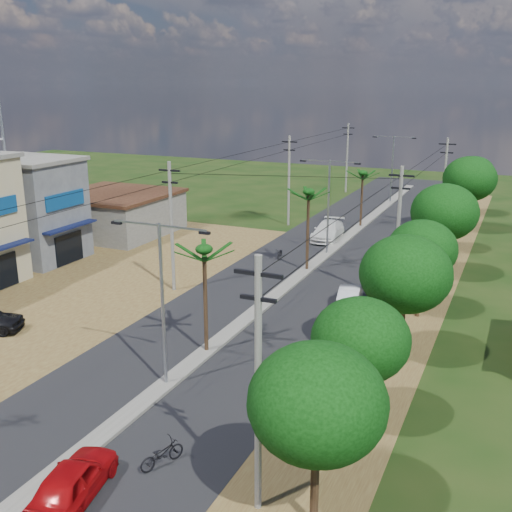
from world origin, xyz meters
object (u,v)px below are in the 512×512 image
(car_red_near, at_px, (73,481))
(car_silver_mid, at_px, (350,295))
(car_white_far, at_px, (328,231))
(moto_rider_east, at_px, (162,455))

(car_red_near, xyz_separation_m, car_silver_mid, (3.50, 22.65, -0.09))
(car_red_near, height_order, car_white_far, car_white_far)
(car_white_far, bearing_deg, moto_rider_east, -86.69)
(car_red_near, bearing_deg, moto_rider_east, -133.25)
(car_red_near, relative_size, moto_rider_east, 2.25)
(car_white_far, xyz_separation_m, moto_rider_east, (4.75, -35.35, -0.32))
(car_silver_mid, xyz_separation_m, car_white_far, (-6.50, 15.55, 0.18))
(car_red_near, distance_m, car_silver_mid, 22.92)
(car_silver_mid, height_order, car_white_far, car_white_far)
(car_silver_mid, bearing_deg, moto_rider_east, 76.36)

